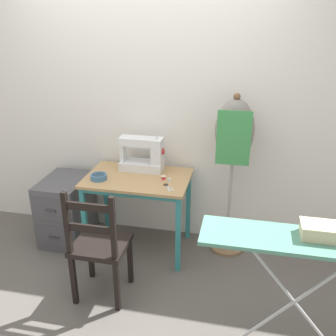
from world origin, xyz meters
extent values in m
plane|color=#5B5651|center=(0.00, 0.00, 0.00)|extent=(14.00, 14.00, 0.00)
cube|color=silver|center=(0.00, 0.67, 1.27)|extent=(10.00, 0.05, 2.55)
cube|color=tan|center=(0.00, 0.30, 0.72)|extent=(0.91, 0.60, 0.02)
cube|color=teal|center=(0.00, 0.04, 0.68)|extent=(0.83, 0.03, 0.04)
cube|color=teal|center=(-0.42, 0.04, 0.35)|extent=(0.04, 0.04, 0.70)
cube|color=teal|center=(0.42, 0.04, 0.35)|extent=(0.04, 0.04, 0.70)
cube|color=teal|center=(-0.42, 0.56, 0.35)|extent=(0.04, 0.04, 0.70)
cube|color=teal|center=(0.42, 0.56, 0.35)|extent=(0.04, 0.04, 0.70)
cube|color=white|center=(-0.01, 0.47, 0.77)|extent=(0.39, 0.18, 0.08)
cube|color=white|center=(0.14, 0.47, 0.92)|extent=(0.09, 0.15, 0.23)
cube|color=white|center=(-0.03, 0.47, 1.00)|extent=(0.34, 0.13, 0.07)
cube|color=white|center=(-0.18, 0.47, 0.89)|extent=(0.04, 0.10, 0.16)
cylinder|color=#B22D2D|center=(0.19, 0.47, 0.92)|extent=(0.02, 0.06, 0.06)
cylinder|color=#99999E|center=(0.14, 0.47, 1.05)|extent=(0.01, 0.01, 0.02)
cylinder|color=teal|center=(-0.31, 0.18, 0.75)|extent=(0.14, 0.14, 0.05)
cylinder|color=#243D54|center=(-0.31, 0.18, 0.77)|extent=(0.11, 0.11, 0.01)
cube|color=silver|center=(0.32, 0.13, 0.73)|extent=(0.09, 0.10, 0.00)
cube|color=silver|center=(0.31, 0.12, 0.73)|extent=(0.06, 0.11, 0.00)
torus|color=black|center=(0.27, 0.19, 0.73)|extent=(0.03, 0.03, 0.01)
torus|color=black|center=(0.28, 0.19, 0.73)|extent=(0.03, 0.03, 0.01)
cylinder|color=red|center=(0.23, 0.29, 0.74)|extent=(0.04, 0.04, 0.03)
cylinder|color=beige|center=(0.23, 0.29, 0.76)|extent=(0.04, 0.04, 0.00)
cylinder|color=beige|center=(0.23, 0.29, 0.73)|extent=(0.04, 0.04, 0.00)
cylinder|color=silver|center=(0.29, 0.25, 0.75)|extent=(0.02, 0.02, 0.03)
cylinder|color=beige|center=(0.29, 0.25, 0.76)|extent=(0.03, 0.03, 0.00)
cylinder|color=beige|center=(0.29, 0.25, 0.73)|extent=(0.03, 0.03, 0.00)
cube|color=black|center=(-0.10, -0.35, 0.44)|extent=(0.40, 0.38, 0.04)
cube|color=black|center=(-0.27, -0.19, 0.21)|extent=(0.04, 0.04, 0.42)
cube|color=black|center=(0.07, -0.19, 0.21)|extent=(0.04, 0.04, 0.42)
cube|color=black|center=(-0.27, -0.51, 0.21)|extent=(0.04, 0.04, 0.42)
cube|color=black|center=(0.07, -0.51, 0.21)|extent=(0.04, 0.04, 0.42)
cube|color=black|center=(-0.27, -0.51, 0.70)|extent=(0.04, 0.04, 0.48)
cube|color=black|center=(0.07, -0.51, 0.70)|extent=(0.04, 0.04, 0.48)
cube|color=black|center=(-0.10, -0.51, 0.85)|extent=(0.34, 0.02, 0.06)
cube|color=black|center=(-0.10, -0.51, 0.68)|extent=(0.34, 0.02, 0.06)
cube|color=#4C4C51|center=(-0.73, 0.32, 0.31)|extent=(0.39, 0.53, 0.62)
cube|color=#46464B|center=(-0.73, 0.04, 0.45)|extent=(0.36, 0.01, 0.22)
cube|color=#333338|center=(-0.73, 0.03, 0.45)|extent=(0.10, 0.01, 0.02)
cube|color=#46464B|center=(-0.73, 0.04, 0.17)|extent=(0.36, 0.01, 0.22)
cube|color=#333338|center=(-0.73, 0.03, 0.17)|extent=(0.10, 0.01, 0.02)
cylinder|color=#846647|center=(0.80, 0.47, 0.01)|extent=(0.32, 0.32, 0.03)
cylinder|color=#ADA89E|center=(0.80, 0.47, 0.49)|extent=(0.03, 0.03, 0.93)
ellipsoid|color=gray|center=(0.80, 0.47, 1.15)|extent=(0.32, 0.23, 0.54)
sphere|color=brown|center=(0.80, 0.47, 1.44)|extent=(0.06, 0.06, 0.06)
cube|color=#3D934C|center=(0.80, 0.34, 1.12)|extent=(0.28, 0.01, 0.46)
cube|color=#518E7A|center=(1.27, -0.66, 0.86)|extent=(1.17, 0.31, 0.02)
cylinder|color=#B7B7BC|center=(1.27, -0.66, 0.43)|extent=(0.72, 0.02, 0.86)
cylinder|color=#B7B7BC|center=(1.27, -0.66, 0.43)|extent=(0.72, 0.02, 0.86)
cube|color=beige|center=(1.35, -0.62, 0.91)|extent=(0.22, 0.14, 0.08)
cube|color=beige|center=(1.35, -0.62, 0.96)|extent=(0.23, 0.15, 0.01)
camera|label=1|loc=(0.89, -2.58, 2.05)|focal=40.00mm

